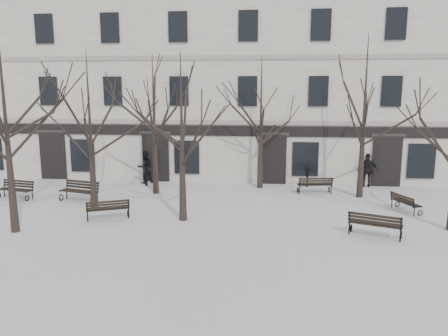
# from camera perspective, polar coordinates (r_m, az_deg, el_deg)

# --- Properties ---
(ground) EXTENTS (100.00, 100.00, 0.00)m
(ground) POSITION_cam_1_polar(r_m,az_deg,el_deg) (18.65, -4.52, -7.06)
(ground) COLOR silver
(ground) RESTS_ON ground
(building) EXTENTS (40.40, 10.20, 11.40)m
(building) POSITION_cam_1_polar(r_m,az_deg,el_deg) (30.62, -0.21, 10.30)
(building) COLOR silver
(building) RESTS_ON ground
(tree_0) EXTENTS (6.04, 6.04, 8.63)m
(tree_0) POSITION_cam_1_polar(r_m,az_deg,el_deg) (18.45, -26.90, 8.70)
(tree_0) COLOR black
(tree_0) RESTS_ON ground
(tree_1) EXTENTS (5.08, 5.08, 7.26)m
(tree_1) POSITION_cam_1_polar(r_m,az_deg,el_deg) (20.63, -17.20, 7.03)
(tree_1) COLOR black
(tree_1) RESTS_ON ground
(tree_2) EXTENTS (4.93, 4.93, 7.04)m
(tree_2) POSITION_cam_1_polar(r_m,az_deg,el_deg) (18.16, -5.58, 6.60)
(tree_2) COLOR black
(tree_2) RESTS_ON ground
(tree_4) EXTENTS (5.14, 5.14, 7.34)m
(tree_4) POSITION_cam_1_polar(r_m,az_deg,el_deg) (23.19, -9.18, 7.81)
(tree_4) COLOR black
(tree_4) RESTS_ON ground
(tree_5) EXTENTS (5.09, 5.09, 7.28)m
(tree_5) POSITION_cam_1_polar(r_m,az_deg,el_deg) (24.34, 4.87, 7.94)
(tree_5) COLOR black
(tree_5) RESTS_ON ground
(tree_6) EXTENTS (5.77, 5.77, 8.24)m
(tree_6) POSITION_cam_1_polar(r_m,az_deg,el_deg) (23.19, 17.95, 8.84)
(tree_6) COLOR black
(tree_6) RESTS_ON ground
(bench_0) EXTENTS (1.95, 1.03, 0.94)m
(bench_0) POSITION_cam_1_polar(r_m,az_deg,el_deg) (24.72, -25.53, -2.47)
(bench_0) COLOR black
(bench_0) RESTS_ON ground
(bench_1) EXTENTS (1.88, 1.31, 0.91)m
(bench_1) POSITION_cam_1_polar(r_m,az_deg,el_deg) (19.45, -14.92, -5.13)
(bench_1) COLOR black
(bench_1) RESTS_ON ground
(bench_2) EXTENTS (2.05, 1.34, 0.98)m
(bench_2) POSITION_cam_1_polar(r_m,az_deg,el_deg) (17.58, 19.13, -6.90)
(bench_2) COLOR black
(bench_2) RESTS_ON ground
(bench_3) EXTENTS (2.11, 1.23, 1.01)m
(bench_3) POSITION_cam_1_polar(r_m,az_deg,el_deg) (22.97, -18.33, -2.79)
(bench_3) COLOR black
(bench_3) RESTS_ON ground
(bench_4) EXTENTS (1.90, 0.95, 0.92)m
(bench_4) POSITION_cam_1_polar(r_m,az_deg,el_deg) (23.87, 11.79, -2.11)
(bench_4) COLOR black
(bench_4) RESTS_ON ground
(bench_5) EXTENTS (1.14, 1.68, 0.81)m
(bench_5) POSITION_cam_1_polar(r_m,az_deg,el_deg) (21.68, 22.56, -4.14)
(bench_5) COLOR black
(bench_5) RESTS_ON ground
(bollard_a) EXTENTS (0.15, 0.15, 1.19)m
(bollard_a) POSITION_cam_1_polar(r_m,az_deg,el_deg) (25.57, -10.15, -0.90)
(bollard_a) COLOR black
(bollard_a) RESTS_ON ground
(bollard_b) EXTENTS (0.14, 0.14, 1.12)m
(bollard_b) POSITION_cam_1_polar(r_m,az_deg,el_deg) (25.36, 10.82, -1.11)
(bollard_b) COLOR black
(bollard_b) RESTS_ON ground
(pedestrian_b) EXTENTS (1.18, 1.12, 1.92)m
(pedestrian_b) POSITION_cam_1_polar(r_m,az_deg,el_deg) (26.44, -10.21, -1.94)
(pedestrian_b) COLOR black
(pedestrian_b) RESTS_ON ground
(pedestrian_c) EXTENTS (1.18, 0.61, 1.93)m
(pedestrian_c) POSITION_cam_1_polar(r_m,az_deg,el_deg) (26.36, 18.10, -2.34)
(pedestrian_c) COLOR black
(pedestrian_c) RESTS_ON ground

